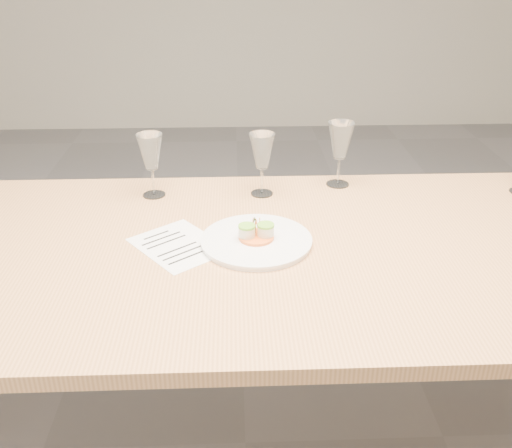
{
  "coord_description": "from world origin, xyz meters",
  "views": [
    {
      "loc": [
        -0.02,
        -1.36,
        1.51
      ],
      "look_at": [
        0.04,
        0.03,
        0.8
      ],
      "focal_mm": 40.0,
      "sensor_mm": 36.0,
      "label": 1
    }
  ],
  "objects_px": {
    "wine_glass_0": "(151,153)",
    "wine_glass_1": "(262,152)",
    "wine_glass_2": "(340,142)",
    "recipe_sheet": "(179,245)",
    "dinner_plate": "(256,240)",
    "dining_table": "(243,267)"
  },
  "relations": [
    {
      "from": "dinner_plate",
      "to": "recipe_sheet",
      "type": "height_order",
      "value": "dinner_plate"
    },
    {
      "from": "wine_glass_1",
      "to": "recipe_sheet",
      "type": "bearing_deg",
      "value": -125.94
    },
    {
      "from": "wine_glass_2",
      "to": "wine_glass_1",
      "type": "bearing_deg",
      "value": -165.33
    },
    {
      "from": "dining_table",
      "to": "wine_glass_0",
      "type": "height_order",
      "value": "wine_glass_0"
    },
    {
      "from": "dinner_plate",
      "to": "wine_glass_2",
      "type": "xyz_separation_m",
      "value": [
        0.29,
        0.4,
        0.14
      ]
    },
    {
      "from": "wine_glass_2",
      "to": "wine_glass_0",
      "type": "bearing_deg",
      "value": -173.95
    },
    {
      "from": "wine_glass_1",
      "to": "dining_table",
      "type": "bearing_deg",
      "value": -101.14
    },
    {
      "from": "dining_table",
      "to": "dinner_plate",
      "type": "distance_m",
      "value": 0.09
    },
    {
      "from": "wine_glass_0",
      "to": "wine_glass_2",
      "type": "height_order",
      "value": "wine_glass_2"
    },
    {
      "from": "wine_glass_0",
      "to": "wine_glass_2",
      "type": "xyz_separation_m",
      "value": [
        0.61,
        0.06,
        0.01
      ]
    },
    {
      "from": "wine_glass_0",
      "to": "wine_glass_1",
      "type": "xyz_separation_m",
      "value": [
        0.35,
        -0.0,
        -0.0
      ]
    },
    {
      "from": "wine_glass_0",
      "to": "recipe_sheet",
      "type": "bearing_deg",
      "value": -72.48
    },
    {
      "from": "dinner_plate",
      "to": "recipe_sheet",
      "type": "relative_size",
      "value": 0.97
    },
    {
      "from": "dining_table",
      "to": "wine_glass_1",
      "type": "height_order",
      "value": "wine_glass_1"
    },
    {
      "from": "dinner_plate",
      "to": "wine_glass_1",
      "type": "height_order",
      "value": "wine_glass_1"
    },
    {
      "from": "recipe_sheet",
      "to": "wine_glass_1",
      "type": "relative_size",
      "value": 1.54
    },
    {
      "from": "recipe_sheet",
      "to": "wine_glass_2",
      "type": "relative_size",
      "value": 1.45
    },
    {
      "from": "dining_table",
      "to": "recipe_sheet",
      "type": "xyz_separation_m",
      "value": [
        -0.18,
        0.01,
        0.07
      ]
    },
    {
      "from": "dinner_plate",
      "to": "wine_glass_0",
      "type": "distance_m",
      "value": 0.48
    },
    {
      "from": "wine_glass_1",
      "to": "wine_glass_0",
      "type": "bearing_deg",
      "value": 179.44
    },
    {
      "from": "dining_table",
      "to": "dinner_plate",
      "type": "relative_size",
      "value": 7.82
    },
    {
      "from": "dining_table",
      "to": "wine_glass_2",
      "type": "height_order",
      "value": "wine_glass_2"
    }
  ]
}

